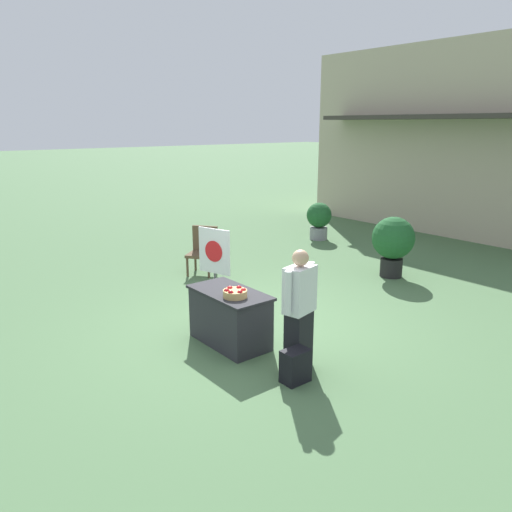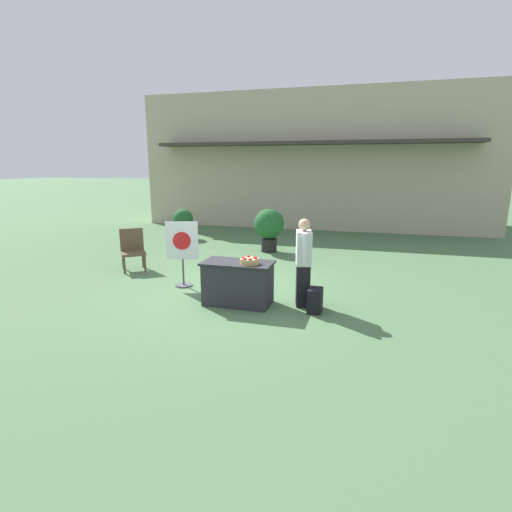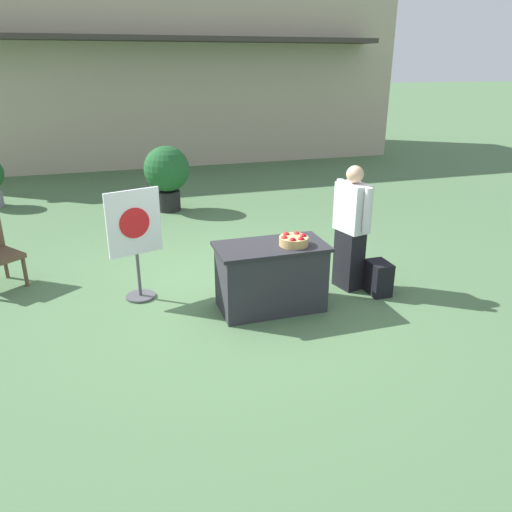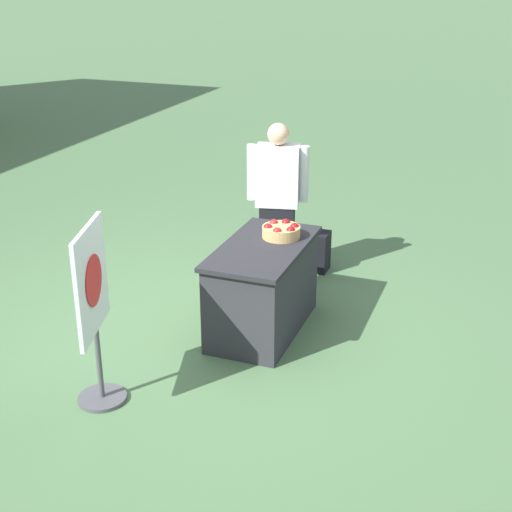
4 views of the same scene
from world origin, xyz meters
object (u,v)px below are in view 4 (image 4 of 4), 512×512
at_px(apple_basket, 281,231).
at_px(backpack, 312,251).
at_px(person_visitor, 277,201).
at_px(poster_board, 94,307).
at_px(display_table, 263,288).

height_order(apple_basket, backpack, apple_basket).
bearing_deg(person_visitor, poster_board, -23.19).
xyz_separation_m(backpack, poster_board, (-2.87, 0.76, 0.56)).
bearing_deg(apple_basket, backpack, 2.32).
height_order(display_table, person_visitor, person_visitor).
bearing_deg(poster_board, backpack, 58.28).
distance_m(apple_basket, poster_board, 1.89).
distance_m(display_table, person_visitor, 1.25).
xyz_separation_m(person_visitor, poster_board, (-2.60, 0.46, -0.03)).
relative_size(apple_basket, backpack, 0.79).
xyz_separation_m(apple_basket, backpack, (1.17, 0.05, -0.64)).
distance_m(display_table, backpack, 1.43).
bearing_deg(backpack, person_visitor, 131.87).
height_order(person_visitor, backpack, person_visitor).
distance_m(backpack, poster_board, 3.03).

